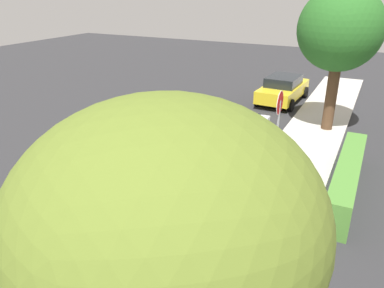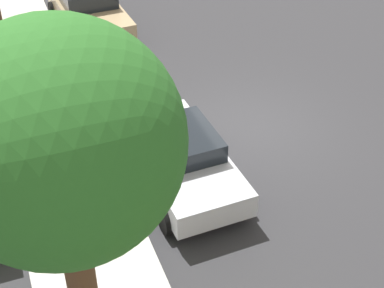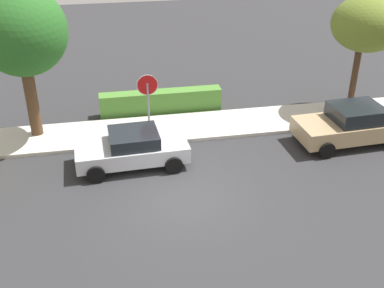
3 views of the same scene
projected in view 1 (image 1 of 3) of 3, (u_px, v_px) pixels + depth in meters
ground_plane at (162, 151)px, 14.70m from camera, size 60.00×60.00×0.00m
sidewalk_curb at (289, 176)px, 12.61m from camera, size 32.00×2.47×0.14m
stop_sign at (279, 115)px, 12.71m from camera, size 0.84×0.08×2.79m
parked_car_silver at (235, 133)px, 14.64m from camera, size 4.13×2.17×1.34m
parked_car_tan at (85, 273)px, 7.37m from camera, size 4.45×2.31×1.55m
parked_car_yellow at (283, 89)px, 20.66m from camera, size 4.39×2.19×1.46m
street_tree_near_corner at (340, 30)px, 14.97m from camera, size 3.38×3.38×6.10m
street_tree_mid_block at (167, 221)px, 3.56m from camera, size 3.03×3.03×5.14m
front_yard_hedge at (347, 177)px, 11.58m from camera, size 5.45×0.67×1.05m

